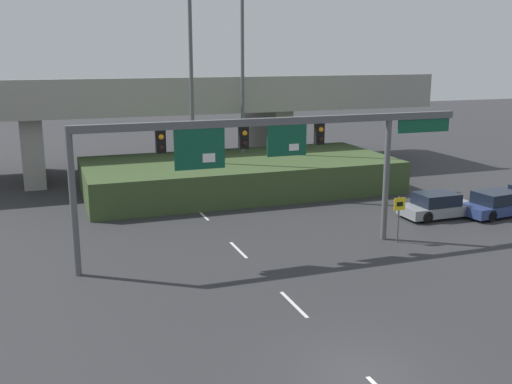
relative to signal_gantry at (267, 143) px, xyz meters
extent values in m
plane|color=#2D2D30|center=(-1.07, -10.56, -5.00)|extent=(160.00, 160.00, 0.00)
cube|color=silver|center=(-1.07, -5.62, -5.00)|extent=(0.14, 2.40, 0.01)
cube|color=silver|center=(-1.07, 0.83, -5.00)|extent=(0.14, 2.40, 0.01)
cube|color=silver|center=(-1.07, 7.28, -5.00)|extent=(0.14, 2.40, 0.01)
cube|color=silver|center=(-1.07, 13.74, -5.00)|extent=(0.14, 2.40, 0.01)
cube|color=silver|center=(-1.07, 20.19, -5.00)|extent=(0.14, 2.40, 0.01)
cylinder|color=#515456|center=(-8.20, 0.02, -1.95)|extent=(0.28, 0.28, 6.10)
cylinder|color=#515456|center=(6.07, 0.02, -1.95)|extent=(0.28, 0.28, 6.10)
cube|color=#515456|center=(0.64, 0.02, 0.94)|extent=(17.68, 0.32, 0.32)
cube|color=black|center=(-4.63, 0.02, 0.30)|extent=(0.40, 0.28, 0.95)
sphere|color=orange|center=(-4.63, -0.15, 0.52)|extent=(0.22, 0.22, 0.22)
sphere|color=black|center=(-4.63, -0.15, 0.09)|extent=(0.22, 0.22, 0.22)
cube|color=black|center=(-1.07, 0.02, 0.30)|extent=(0.40, 0.28, 0.95)
sphere|color=orange|center=(-1.07, -0.15, 0.52)|extent=(0.22, 0.22, 0.22)
sphere|color=black|center=(-1.07, -0.15, 0.09)|extent=(0.22, 0.22, 0.22)
cube|color=black|center=(2.50, 0.02, 0.30)|extent=(0.40, 0.28, 0.95)
sphere|color=orange|center=(2.50, -0.15, 0.52)|extent=(0.22, 0.22, 0.22)
sphere|color=black|center=(2.50, -0.15, 0.09)|extent=(0.22, 0.22, 0.22)
cube|color=#0F4C33|center=(-3.03, -0.08, -0.07)|extent=(2.16, 0.08, 1.70)
cube|color=white|center=(-2.65, -0.13, -0.46)|extent=(0.54, 0.03, 0.38)
cube|color=#0F4C33|center=(0.89, -0.08, 0.10)|extent=(1.84, 0.08, 1.36)
cube|color=white|center=(1.22, -0.13, -0.21)|extent=(0.46, 0.03, 0.30)
cube|color=#0F4C33|center=(7.94, -0.04, 0.46)|extent=(2.81, 0.07, 0.64)
cylinder|color=#4C4C4C|center=(6.44, -0.62, -3.88)|extent=(0.08, 0.08, 2.24)
cube|color=yellow|center=(6.44, -0.67, -3.11)|extent=(0.60, 0.03, 0.60)
cube|color=black|center=(6.44, -0.68, -3.11)|extent=(0.33, 0.01, 0.21)
cylinder|color=#515456|center=(-0.29, 12.42, 3.42)|extent=(0.24, 0.24, 16.84)
cylinder|color=#515456|center=(3.84, 14.90, 2.76)|extent=(0.24, 0.24, 15.52)
cube|color=gray|center=(-1.07, 20.63, 0.48)|extent=(41.37, 9.67, 1.61)
cube|color=gray|center=(-1.07, 15.99, 1.74)|extent=(41.37, 0.40, 0.90)
cube|color=gray|center=(-9.86, 20.63, -2.66)|extent=(1.40, 7.74, 4.68)
cube|color=gray|center=(7.72, 20.63, -2.66)|extent=(1.40, 7.74, 4.68)
cube|color=#384C28|center=(2.79, 12.39, -3.98)|extent=(19.82, 9.17, 2.05)
cube|color=gray|center=(11.04, 2.51, -4.57)|extent=(4.22, 1.88, 0.55)
cube|color=black|center=(10.87, 2.51, -3.97)|extent=(2.20, 1.69, 0.65)
cylinder|color=black|center=(12.34, 3.34, -4.68)|extent=(0.64, 0.22, 0.64)
cylinder|color=black|center=(12.35, 1.70, -4.68)|extent=(0.64, 0.22, 0.64)
cylinder|color=black|center=(9.73, 3.32, -4.68)|extent=(0.64, 0.22, 0.64)
cylinder|color=black|center=(9.74, 1.68, -4.68)|extent=(0.64, 0.22, 0.64)
cube|color=navy|center=(14.42, 1.72, -4.57)|extent=(4.71, 2.40, 0.55)
cube|color=black|center=(14.24, 1.70, -3.96)|extent=(2.54, 1.95, 0.66)
cylinder|color=black|center=(15.71, 2.70, -4.68)|extent=(0.66, 0.30, 0.64)
cylinder|color=black|center=(12.93, 2.36, -4.68)|extent=(0.66, 0.30, 0.64)
cylinder|color=black|center=(13.13, 0.74, -4.68)|extent=(0.66, 0.30, 0.64)
cylinder|color=black|center=(15.63, 2.47, -4.68)|extent=(0.66, 0.29, 0.64)
camera|label=1|loc=(-9.10, -24.06, 3.88)|focal=42.00mm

